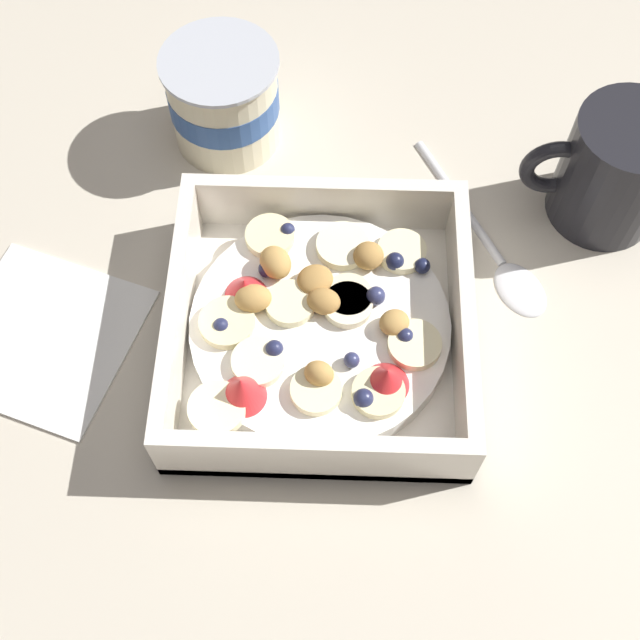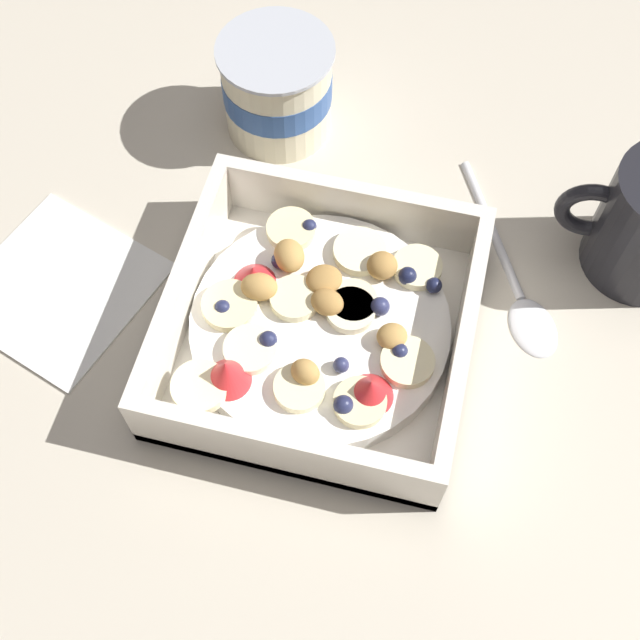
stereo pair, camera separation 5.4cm
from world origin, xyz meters
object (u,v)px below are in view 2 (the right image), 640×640
Objects in this scene: spoon at (521,293)px; folded_napkin at (59,286)px; fruit_bowl at (319,328)px; yogurt_cup at (277,88)px.

spoon is 1.35× the size of folded_napkin.
yogurt_cup is (-0.08, 0.18, 0.02)m from fruit_bowl.
spoon is at bearing 12.73° from folded_napkin.
folded_napkin is at bearing -121.12° from yogurt_cup.
spoon is 1.84× the size of yogurt_cup.
yogurt_cup is 0.22m from folded_napkin.
yogurt_cup is at bearing 151.31° from spoon.
fruit_bowl is 0.15m from spoon.
fruit_bowl is at bearing -152.07° from spoon.
yogurt_cup reaches higher than spoon.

